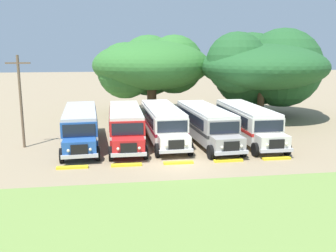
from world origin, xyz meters
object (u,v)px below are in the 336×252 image
at_px(parked_bus_slot_0, 81,125).
at_px(parked_bus_slot_4, 247,121).
at_px(secondary_tree, 262,68).
at_px(utility_pole, 21,99).
at_px(parked_bus_slot_2, 163,122).
at_px(broad_shade_tree, 152,66).
at_px(parked_bus_slot_3, 206,123).
at_px(parked_bus_slot_1, 126,124).

distance_m(parked_bus_slot_0, parked_bus_slot_4, 13.70).
xyz_separation_m(secondary_tree, utility_pole, (-23.62, -10.75, -1.72)).
height_order(parked_bus_slot_4, secondary_tree, secondary_tree).
relative_size(parked_bus_slot_2, utility_pole, 1.53).
bearing_deg(broad_shade_tree, utility_pole, -129.42).
height_order(parked_bus_slot_3, parked_bus_slot_4, same).
xyz_separation_m(parked_bus_slot_4, utility_pole, (-18.01, 0.15, 2.21)).
xyz_separation_m(parked_bus_slot_4, secondary_tree, (5.61, 10.90, 3.93)).
bearing_deg(utility_pole, parked_bus_slot_2, 3.61).
relative_size(parked_bus_slot_4, secondary_tree, 0.71).
bearing_deg(parked_bus_slot_3, broad_shade_tree, -172.21).
bearing_deg(parked_bus_slot_3, utility_pole, -94.87).
xyz_separation_m(parked_bus_slot_0, secondary_tree, (19.30, 10.38, 3.93)).
relative_size(parked_bus_slot_1, parked_bus_slot_4, 1.00).
relative_size(parked_bus_slot_0, parked_bus_slot_2, 1.00).
bearing_deg(parked_bus_slot_0, secondary_tree, 114.63).
height_order(parked_bus_slot_1, broad_shade_tree, broad_shade_tree).
bearing_deg(secondary_tree, utility_pole, -155.54).
relative_size(broad_shade_tree, secondary_tree, 0.88).
bearing_deg(parked_bus_slot_1, parked_bus_slot_2, 97.40).
distance_m(parked_bus_slot_1, parked_bus_slot_4, 10.11).
bearing_deg(parked_bus_slot_4, secondary_tree, 152.05).
bearing_deg(parked_bus_slot_3, parked_bus_slot_2, -109.35).
relative_size(parked_bus_slot_4, utility_pole, 1.53).
xyz_separation_m(parked_bus_slot_1, secondary_tree, (15.72, 10.45, 3.93)).
distance_m(parked_bus_slot_0, utility_pole, 4.87).
relative_size(parked_bus_slot_2, parked_bus_slot_3, 1.00).
distance_m(parked_bus_slot_4, broad_shade_tree, 16.09).
relative_size(parked_bus_slot_3, parked_bus_slot_4, 1.01).
bearing_deg(parked_bus_slot_3, secondary_tree, 136.31).
bearing_deg(parked_bus_slot_0, parked_bus_slot_1, 85.26).
xyz_separation_m(parked_bus_slot_0, utility_pole, (-4.32, -0.37, 2.21)).
height_order(parked_bus_slot_3, broad_shade_tree, broad_shade_tree).
bearing_deg(parked_bus_slot_2, secondary_tree, 126.65).
bearing_deg(parked_bus_slot_2, parked_bus_slot_3, 72.61).
relative_size(parked_bus_slot_2, parked_bus_slot_4, 1.00).
xyz_separation_m(parked_bus_slot_1, broad_shade_tree, (3.59, 13.69, 4.08)).
distance_m(parked_bus_slot_0, parked_bus_slot_3, 10.12).
distance_m(parked_bus_slot_3, parked_bus_slot_4, 3.58).
distance_m(parked_bus_slot_4, secondary_tree, 12.87).
bearing_deg(utility_pole, parked_bus_slot_0, 4.83).
height_order(parked_bus_slot_0, parked_bus_slot_1, same).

